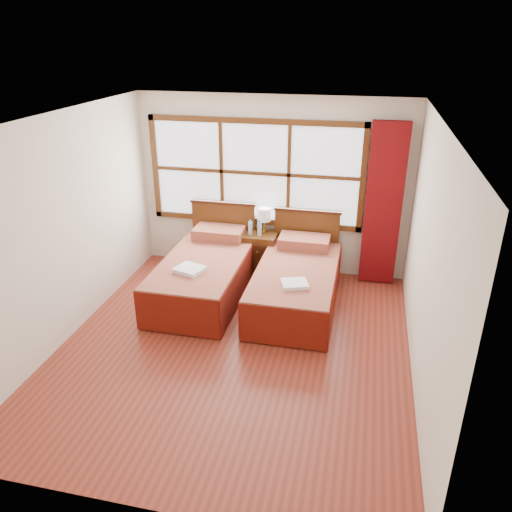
# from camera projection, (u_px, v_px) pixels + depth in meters

# --- Properties ---
(floor) EXTENTS (4.50, 4.50, 0.00)m
(floor) POSITION_uv_depth(u_px,v_px,m) (234.00, 347.00, 5.84)
(floor) COLOR maroon
(floor) RESTS_ON ground
(ceiling) EXTENTS (4.50, 4.50, 0.00)m
(ceiling) POSITION_uv_depth(u_px,v_px,m) (229.00, 120.00, 4.77)
(ceiling) COLOR white
(ceiling) RESTS_ON wall_back
(wall_back) EXTENTS (4.00, 0.00, 4.00)m
(wall_back) POSITION_uv_depth(u_px,v_px,m) (272.00, 186.00, 7.31)
(wall_back) COLOR silver
(wall_back) RESTS_ON floor
(wall_left) EXTENTS (0.00, 4.50, 4.50)m
(wall_left) POSITION_uv_depth(u_px,v_px,m) (63.00, 230.00, 5.70)
(wall_left) COLOR silver
(wall_left) RESTS_ON floor
(wall_right) EXTENTS (0.00, 4.50, 4.50)m
(wall_right) POSITION_uv_depth(u_px,v_px,m) (428.00, 262.00, 4.91)
(wall_right) COLOR silver
(wall_right) RESTS_ON floor
(window) EXTENTS (3.16, 0.06, 1.56)m
(window) POSITION_uv_depth(u_px,v_px,m) (255.00, 173.00, 7.24)
(window) COLOR white
(window) RESTS_ON wall_back
(curtain) EXTENTS (0.50, 0.16, 2.30)m
(curtain) POSITION_uv_depth(u_px,v_px,m) (383.00, 205.00, 6.92)
(curtain) COLOR maroon
(curtain) RESTS_ON wall_back
(bed_left) EXTENTS (1.08, 2.10, 1.05)m
(bed_left) POSITION_uv_depth(u_px,v_px,m) (206.00, 273.00, 6.92)
(bed_left) COLOR #3A1A0C
(bed_left) RESTS_ON floor
(bed_right) EXTENTS (1.05, 2.07, 1.02)m
(bed_right) POSITION_uv_depth(u_px,v_px,m) (297.00, 282.00, 6.67)
(bed_right) COLOR #3A1A0C
(bed_right) RESTS_ON floor
(nightstand) EXTENTS (0.48, 0.47, 0.64)m
(nightstand) POSITION_uv_depth(u_px,v_px,m) (261.00, 254.00, 7.50)
(nightstand) COLOR #512D11
(nightstand) RESTS_ON floor
(towels_left) EXTENTS (0.42, 0.39, 0.05)m
(towels_left) POSITION_uv_depth(u_px,v_px,m) (190.00, 269.00, 6.39)
(towels_left) COLOR white
(towels_left) RESTS_ON bed_left
(towels_right) EXTENTS (0.38, 0.36, 0.05)m
(towels_right) POSITION_uv_depth(u_px,v_px,m) (295.00, 284.00, 6.07)
(towels_right) COLOR white
(towels_right) RESTS_ON bed_right
(lamp) EXTENTS (0.19, 0.19, 0.37)m
(lamp) POSITION_uv_depth(u_px,v_px,m) (264.00, 215.00, 7.34)
(lamp) COLOR #C2903E
(lamp) RESTS_ON nightstand
(bottle_near) EXTENTS (0.06, 0.06, 0.22)m
(bottle_near) POSITION_uv_depth(u_px,v_px,m) (250.00, 228.00, 7.31)
(bottle_near) COLOR #ADC9DE
(bottle_near) RESTS_ON nightstand
(bottle_far) EXTENTS (0.06, 0.06, 0.23)m
(bottle_far) POSITION_uv_depth(u_px,v_px,m) (259.00, 229.00, 7.27)
(bottle_far) COLOR #ADC9DE
(bottle_far) RESTS_ON nightstand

